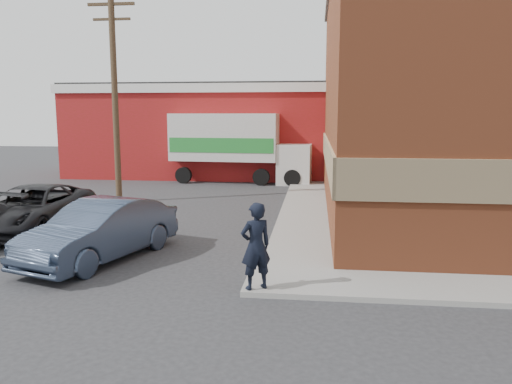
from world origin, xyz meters
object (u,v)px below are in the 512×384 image
(suv_a, at_px, (32,209))
(box_truck, at_px, (239,143))
(utility_pole, at_px, (115,92))
(sedan, at_px, (101,231))
(warehouse, at_px, (206,130))
(brick_building, at_px, (512,91))
(man, at_px, (256,246))

(suv_a, distance_m, box_truck, 13.58)
(utility_pole, xyz_separation_m, sedan, (2.96, -8.50, -3.96))
(sedan, bearing_deg, warehouse, 112.02)
(sedan, xyz_separation_m, suv_a, (-3.66, 2.88, -0.05))
(brick_building, distance_m, warehouse, 18.30)
(man, bearing_deg, sedan, -56.24)
(brick_building, height_order, man, brick_building)
(man, height_order, suv_a, man)
(utility_pole, height_order, box_truck, utility_pole)
(suv_a, bearing_deg, warehouse, 81.53)
(sedan, distance_m, suv_a, 4.66)
(warehouse, distance_m, box_truck, 4.94)
(man, relative_size, box_truck, 0.24)
(warehouse, relative_size, utility_pole, 1.81)
(warehouse, bearing_deg, utility_pole, -97.77)
(brick_building, bearing_deg, man, -129.51)
(brick_building, xyz_separation_m, box_truck, (-11.75, 6.95, -2.47))
(man, bearing_deg, box_truck, -111.05)
(utility_pole, height_order, suv_a, utility_pole)
(brick_building, relative_size, warehouse, 1.12)
(brick_building, xyz_separation_m, utility_pole, (-16.00, 0.00, 0.06))
(utility_pole, height_order, man, utility_pole)
(suv_a, height_order, box_truck, box_truck)
(utility_pole, distance_m, box_truck, 8.53)
(brick_building, relative_size, utility_pole, 2.03)
(utility_pole, bearing_deg, sedan, -70.79)
(utility_pole, relative_size, man, 4.82)
(box_truck, bearing_deg, utility_pole, -117.40)
(brick_building, height_order, utility_pole, brick_building)
(utility_pole, bearing_deg, warehouse, 82.23)
(utility_pole, relative_size, suv_a, 1.70)
(warehouse, bearing_deg, brick_building, -37.20)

